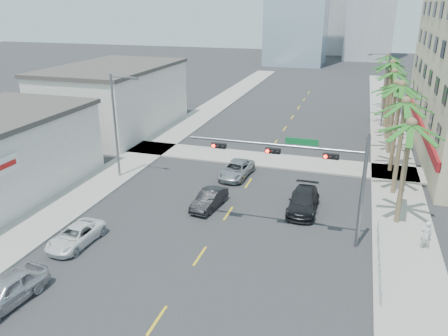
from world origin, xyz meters
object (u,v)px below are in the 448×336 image
car_parked_far (76,236)px  car_lane_center (236,170)px  car_lane_right (303,201)px  pedestrian (426,235)px  traffic_signal_mast (310,166)px  car_parked_near (6,291)px  car_lane_left (209,199)px

car_parked_far → car_lane_center: size_ratio=0.90×
car_lane_right → pedestrian: 8.60m
traffic_signal_mast → pedestrian: traffic_signal_mast is taller
traffic_signal_mast → pedestrian: (7.24, 0.80, -3.99)m
car_parked_near → pedestrian: size_ratio=2.48×
car_parked_far → car_lane_right: bearing=38.3°
car_parked_far → car_lane_center: (6.57, 14.11, 0.07)m
traffic_signal_mast → pedestrian: size_ratio=6.02×
car_lane_right → pedestrian: size_ratio=2.72×
traffic_signal_mast → car_parked_near: (-13.58, -11.05, -4.28)m
traffic_signal_mast → car_lane_right: traffic_signal_mast is taller
car_lane_center → car_lane_right: (6.53, -4.98, 0.07)m
car_parked_far → pedestrian: 21.78m
traffic_signal_mast → car_parked_near: 18.03m
car_parked_far → car_lane_center: bearing=68.4°
traffic_signal_mast → car_lane_center: bearing=128.2°
car_parked_near → pedestrian: bearing=36.4°
car_parked_near → car_lane_left: size_ratio=1.14×
traffic_signal_mast → car_lane_center: size_ratio=2.34×
car_parked_near → car_lane_center: (6.39, 20.21, -0.12)m
car_parked_near → car_parked_far: bearing=98.4°
traffic_signal_mast → car_parked_near: traffic_signal_mast is taller
car_parked_far → car_lane_left: size_ratio=1.07×
car_lane_right → car_parked_far: bearing=-145.7°
traffic_signal_mast → pedestrian: bearing=6.3°
car_parked_near → car_lane_right: 19.97m
car_parked_near → car_lane_center: size_ratio=0.96×
car_lane_left → car_lane_center: car_lane_left is taller
car_parked_near → car_parked_far: (-0.18, 6.10, -0.18)m
car_lane_center → pedestrian: size_ratio=2.58×
car_lane_left → car_lane_right: bearing=20.6°
car_parked_near → car_lane_right: bearing=56.4°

